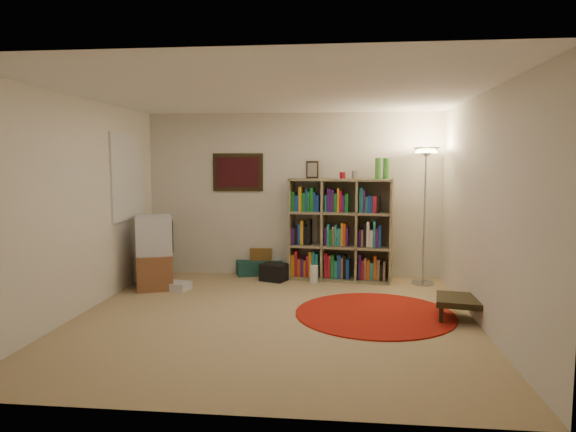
% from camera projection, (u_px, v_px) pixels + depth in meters
% --- Properties ---
extents(room, '(4.54, 4.54, 2.54)m').
position_uv_depth(room, '(269.00, 207.00, 5.72)').
color(room, '#9E855C').
rests_on(room, ground).
extents(bookshelf, '(1.56, 0.62, 1.81)m').
position_uv_depth(bookshelf, '(339.00, 231.00, 7.64)').
color(bookshelf, '#827856').
rests_on(bookshelf, ground).
extents(floor_lamp, '(0.41, 0.41, 1.96)m').
position_uv_depth(floor_lamp, '(426.00, 171.00, 7.24)').
color(floor_lamp, '#BABBBF').
rests_on(floor_lamp, ground).
extents(floor_fan, '(0.35, 0.22, 0.39)m').
position_uv_depth(floor_fan, '(380.00, 265.00, 7.81)').
color(floor_fan, black).
rests_on(floor_fan, ground).
extents(tv_stand, '(0.69, 0.81, 1.00)m').
position_uv_depth(tv_stand, '(155.00, 253.00, 7.21)').
color(tv_stand, brown).
rests_on(tv_stand, ground).
extents(dvd_box, '(0.37, 0.33, 0.11)m').
position_uv_depth(dvd_box, '(177.00, 286.00, 7.08)').
color(dvd_box, silver).
rests_on(dvd_box, ground).
extents(suitcase, '(0.79, 0.64, 0.22)m').
position_uv_depth(suitcase, '(258.00, 267.00, 8.10)').
color(suitcase, '#163D37').
rests_on(suitcase, ground).
extents(wicker_basket, '(0.35, 0.26, 0.19)m').
position_uv_depth(wicker_basket, '(261.00, 253.00, 8.11)').
color(wicker_basket, brown).
rests_on(wicker_basket, suitcase).
extents(duffel_bag, '(0.45, 0.41, 0.25)m').
position_uv_depth(duffel_bag, '(274.00, 272.00, 7.62)').
color(duffel_bag, black).
rests_on(duffel_bag, ground).
extents(paper_towel, '(0.13, 0.13, 0.25)m').
position_uv_depth(paper_towel, '(314.00, 274.00, 7.49)').
color(paper_towel, white).
rests_on(paper_towel, ground).
extents(red_rug, '(1.84, 1.84, 0.02)m').
position_uv_depth(red_rug, '(375.00, 314.00, 5.93)').
color(red_rug, maroon).
rests_on(red_rug, ground).
extents(side_table, '(0.64, 0.64, 0.25)m').
position_uv_depth(side_table, '(462.00, 301.00, 5.72)').
color(side_table, black).
rests_on(side_table, ground).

